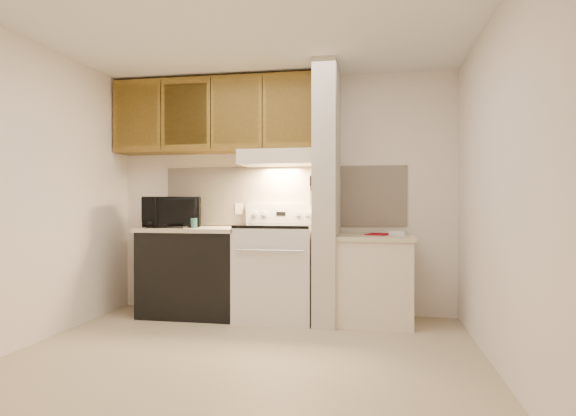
# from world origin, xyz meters

# --- Properties ---
(floor) EXTENTS (3.60, 3.60, 0.00)m
(floor) POSITION_xyz_m (0.00, 0.00, 0.00)
(floor) COLOR #C4B08E
(floor) RESTS_ON ground
(ceiling) EXTENTS (3.60, 3.60, 0.00)m
(ceiling) POSITION_xyz_m (0.00, 0.00, 2.50)
(ceiling) COLOR white
(ceiling) RESTS_ON wall_back
(wall_back) EXTENTS (3.60, 2.50, 0.02)m
(wall_back) POSITION_xyz_m (0.00, 1.50, 1.25)
(wall_back) COLOR white
(wall_back) RESTS_ON floor
(wall_left) EXTENTS (0.02, 3.00, 2.50)m
(wall_left) POSITION_xyz_m (-1.80, 0.00, 1.25)
(wall_left) COLOR white
(wall_left) RESTS_ON floor
(wall_right) EXTENTS (0.02, 3.00, 2.50)m
(wall_right) POSITION_xyz_m (1.80, 0.00, 1.25)
(wall_right) COLOR white
(wall_right) RESTS_ON floor
(backsplash) EXTENTS (2.60, 0.02, 0.63)m
(backsplash) POSITION_xyz_m (0.00, 1.49, 1.24)
(backsplash) COLOR #F3E1C8
(backsplash) RESTS_ON wall_back
(range_body) EXTENTS (0.76, 0.65, 0.92)m
(range_body) POSITION_xyz_m (0.00, 1.16, 0.46)
(range_body) COLOR silver
(range_body) RESTS_ON floor
(oven_window) EXTENTS (0.50, 0.01, 0.30)m
(oven_window) POSITION_xyz_m (0.00, 0.84, 0.50)
(oven_window) COLOR black
(oven_window) RESTS_ON range_body
(oven_handle) EXTENTS (0.65, 0.02, 0.02)m
(oven_handle) POSITION_xyz_m (0.00, 0.80, 0.72)
(oven_handle) COLOR silver
(oven_handle) RESTS_ON range_body
(cooktop) EXTENTS (0.74, 0.64, 0.03)m
(cooktop) POSITION_xyz_m (0.00, 1.16, 0.94)
(cooktop) COLOR black
(cooktop) RESTS_ON range_body
(range_backguard) EXTENTS (0.76, 0.08, 0.20)m
(range_backguard) POSITION_xyz_m (0.00, 1.44, 1.05)
(range_backguard) COLOR silver
(range_backguard) RESTS_ON range_body
(range_display) EXTENTS (0.10, 0.01, 0.04)m
(range_display) POSITION_xyz_m (0.00, 1.40, 1.05)
(range_display) COLOR black
(range_display) RESTS_ON range_backguard
(range_knob_left_outer) EXTENTS (0.05, 0.02, 0.05)m
(range_knob_left_outer) POSITION_xyz_m (-0.28, 1.40, 1.05)
(range_knob_left_outer) COLOR silver
(range_knob_left_outer) RESTS_ON range_backguard
(range_knob_left_inner) EXTENTS (0.05, 0.02, 0.05)m
(range_knob_left_inner) POSITION_xyz_m (-0.18, 1.40, 1.05)
(range_knob_left_inner) COLOR silver
(range_knob_left_inner) RESTS_ON range_backguard
(range_knob_right_inner) EXTENTS (0.05, 0.02, 0.05)m
(range_knob_right_inner) POSITION_xyz_m (0.18, 1.40, 1.05)
(range_knob_right_inner) COLOR silver
(range_knob_right_inner) RESTS_ON range_backguard
(range_knob_right_outer) EXTENTS (0.05, 0.02, 0.05)m
(range_knob_right_outer) POSITION_xyz_m (0.28, 1.40, 1.05)
(range_knob_right_outer) COLOR silver
(range_knob_right_outer) RESTS_ON range_backguard
(dishwasher_front) EXTENTS (1.00, 0.63, 0.87)m
(dishwasher_front) POSITION_xyz_m (-0.88, 1.17, 0.43)
(dishwasher_front) COLOR black
(dishwasher_front) RESTS_ON floor
(left_countertop) EXTENTS (1.04, 0.67, 0.04)m
(left_countertop) POSITION_xyz_m (-0.88, 1.17, 0.89)
(left_countertop) COLOR beige
(left_countertop) RESTS_ON dishwasher_front
(spoon_rest) EXTENTS (0.26, 0.15, 0.02)m
(spoon_rest) POSITION_xyz_m (-0.99, 0.97, 0.92)
(spoon_rest) COLOR black
(spoon_rest) RESTS_ON left_countertop
(teal_jar) EXTENTS (0.11, 0.11, 0.10)m
(teal_jar) POSITION_xyz_m (-0.83, 1.06, 0.96)
(teal_jar) COLOR #2C6661
(teal_jar) RESTS_ON left_countertop
(outlet) EXTENTS (0.08, 0.01, 0.12)m
(outlet) POSITION_xyz_m (-0.48, 1.48, 1.10)
(outlet) COLOR beige
(outlet) RESTS_ON backsplash
(microwave) EXTENTS (0.66, 0.55, 0.32)m
(microwave) POSITION_xyz_m (-1.10, 1.15, 1.07)
(microwave) COLOR black
(microwave) RESTS_ON left_countertop
(partition_pillar) EXTENTS (0.22, 0.70, 2.50)m
(partition_pillar) POSITION_xyz_m (0.51, 1.15, 1.25)
(partition_pillar) COLOR beige
(partition_pillar) RESTS_ON floor
(pillar_trim) EXTENTS (0.01, 0.70, 0.04)m
(pillar_trim) POSITION_xyz_m (0.39, 1.15, 1.30)
(pillar_trim) COLOR brown
(pillar_trim) RESTS_ON partition_pillar
(knife_strip) EXTENTS (0.02, 0.42, 0.04)m
(knife_strip) POSITION_xyz_m (0.39, 1.10, 1.32)
(knife_strip) COLOR black
(knife_strip) RESTS_ON partition_pillar
(knife_blade_a) EXTENTS (0.01, 0.03, 0.16)m
(knife_blade_a) POSITION_xyz_m (0.38, 0.95, 1.22)
(knife_blade_a) COLOR silver
(knife_blade_a) RESTS_ON knife_strip
(knife_handle_a) EXTENTS (0.02, 0.02, 0.10)m
(knife_handle_a) POSITION_xyz_m (0.38, 0.95, 1.37)
(knife_handle_a) COLOR black
(knife_handle_a) RESTS_ON knife_strip
(knife_blade_b) EXTENTS (0.01, 0.04, 0.18)m
(knife_blade_b) POSITION_xyz_m (0.38, 1.02, 1.21)
(knife_blade_b) COLOR silver
(knife_blade_b) RESTS_ON knife_strip
(knife_handle_b) EXTENTS (0.02, 0.02, 0.10)m
(knife_handle_b) POSITION_xyz_m (0.38, 1.02, 1.37)
(knife_handle_b) COLOR black
(knife_handle_b) RESTS_ON knife_strip
(knife_blade_c) EXTENTS (0.01, 0.04, 0.20)m
(knife_blade_c) POSITION_xyz_m (0.38, 1.09, 1.20)
(knife_blade_c) COLOR silver
(knife_blade_c) RESTS_ON knife_strip
(knife_handle_c) EXTENTS (0.02, 0.02, 0.10)m
(knife_handle_c) POSITION_xyz_m (0.38, 1.09, 1.37)
(knife_handle_c) COLOR black
(knife_handle_c) RESTS_ON knife_strip
(knife_blade_d) EXTENTS (0.01, 0.04, 0.16)m
(knife_blade_d) POSITION_xyz_m (0.38, 1.18, 1.22)
(knife_blade_d) COLOR silver
(knife_blade_d) RESTS_ON knife_strip
(knife_handle_d) EXTENTS (0.02, 0.02, 0.10)m
(knife_handle_d) POSITION_xyz_m (0.38, 1.17, 1.37)
(knife_handle_d) COLOR black
(knife_handle_d) RESTS_ON knife_strip
(knife_blade_e) EXTENTS (0.01, 0.04, 0.18)m
(knife_blade_e) POSITION_xyz_m (0.38, 1.25, 1.21)
(knife_blade_e) COLOR silver
(knife_blade_e) RESTS_ON knife_strip
(knife_handle_e) EXTENTS (0.02, 0.02, 0.10)m
(knife_handle_e) POSITION_xyz_m (0.38, 1.27, 1.37)
(knife_handle_e) COLOR black
(knife_handle_e) RESTS_ON knife_strip
(oven_mitt) EXTENTS (0.03, 0.10, 0.25)m
(oven_mitt) POSITION_xyz_m (0.38, 1.32, 1.19)
(oven_mitt) COLOR slate
(oven_mitt) RESTS_ON partition_pillar
(right_cab_base) EXTENTS (0.70, 0.60, 0.81)m
(right_cab_base) POSITION_xyz_m (0.97, 1.15, 0.40)
(right_cab_base) COLOR beige
(right_cab_base) RESTS_ON floor
(right_countertop) EXTENTS (0.74, 0.64, 0.04)m
(right_countertop) POSITION_xyz_m (0.97, 1.15, 0.83)
(right_countertop) COLOR beige
(right_countertop) RESTS_ON right_cab_base
(red_folder) EXTENTS (0.28, 0.33, 0.01)m
(red_folder) POSITION_xyz_m (1.01, 1.25, 0.85)
(red_folder) COLOR #9A0310
(red_folder) RESTS_ON right_countertop
(white_box) EXTENTS (0.17, 0.14, 0.04)m
(white_box) POSITION_xyz_m (1.19, 1.16, 0.87)
(white_box) COLOR white
(white_box) RESTS_ON right_countertop
(range_hood) EXTENTS (0.78, 0.44, 0.15)m
(range_hood) POSITION_xyz_m (0.00, 1.28, 1.62)
(range_hood) COLOR beige
(range_hood) RESTS_ON upper_cabinets
(hood_lip) EXTENTS (0.78, 0.04, 0.06)m
(hood_lip) POSITION_xyz_m (0.00, 1.07, 1.58)
(hood_lip) COLOR beige
(hood_lip) RESTS_ON range_hood
(upper_cabinets) EXTENTS (2.18, 0.33, 0.77)m
(upper_cabinets) POSITION_xyz_m (-0.69, 1.32, 2.08)
(upper_cabinets) COLOR brown
(upper_cabinets) RESTS_ON wall_back
(cab_door_a) EXTENTS (0.46, 0.01, 0.63)m
(cab_door_a) POSITION_xyz_m (-1.51, 1.17, 2.08)
(cab_door_a) COLOR brown
(cab_door_a) RESTS_ON upper_cabinets
(cab_gap_a) EXTENTS (0.01, 0.01, 0.73)m
(cab_gap_a) POSITION_xyz_m (-1.23, 1.16, 2.08)
(cab_gap_a) COLOR black
(cab_gap_a) RESTS_ON upper_cabinets
(cab_door_b) EXTENTS (0.46, 0.01, 0.63)m
(cab_door_b) POSITION_xyz_m (-0.96, 1.17, 2.08)
(cab_door_b) COLOR brown
(cab_door_b) RESTS_ON upper_cabinets
(cab_gap_b) EXTENTS (0.01, 0.01, 0.73)m
(cab_gap_b) POSITION_xyz_m (-0.69, 1.16, 2.08)
(cab_gap_b) COLOR black
(cab_gap_b) RESTS_ON upper_cabinets
(cab_door_c) EXTENTS (0.46, 0.01, 0.63)m
(cab_door_c) POSITION_xyz_m (-0.42, 1.17, 2.08)
(cab_door_c) COLOR brown
(cab_door_c) RESTS_ON upper_cabinets
(cab_gap_c) EXTENTS (0.01, 0.01, 0.73)m
(cab_gap_c) POSITION_xyz_m (-0.14, 1.16, 2.08)
(cab_gap_c) COLOR black
(cab_gap_c) RESTS_ON upper_cabinets
(cab_door_d) EXTENTS (0.46, 0.01, 0.63)m
(cab_door_d) POSITION_xyz_m (0.13, 1.17, 2.08)
(cab_door_d) COLOR brown
(cab_door_d) RESTS_ON upper_cabinets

